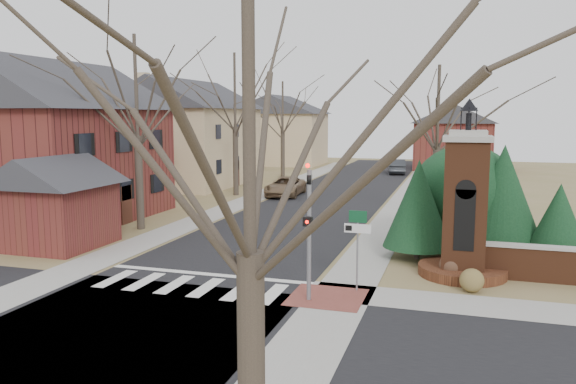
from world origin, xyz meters
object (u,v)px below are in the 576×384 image
(traffic_signal_pole, at_px, (309,221))
(distant_car, at_px, (397,166))
(pickup_truck, at_px, (285,186))
(sign_post, at_px, (357,234))
(brick_gate_monument, at_px, (464,218))

(traffic_signal_pole, height_order, distant_car, traffic_signal_pole)
(traffic_signal_pole, xyz_separation_m, pickup_truck, (-7.70, 22.13, -1.90))
(sign_post, distance_m, brick_gate_monument, 4.55)
(traffic_signal_pole, distance_m, distant_car, 40.41)
(pickup_truck, bearing_deg, traffic_signal_pole, -73.93)
(traffic_signal_pole, bearing_deg, distant_car, 92.28)
(brick_gate_monument, bearing_deg, distant_car, 99.96)
(brick_gate_monument, xyz_separation_m, distant_car, (-6.31, 35.91, -1.43))
(distant_car, bearing_deg, sign_post, 85.77)
(traffic_signal_pole, distance_m, brick_gate_monument, 6.47)
(traffic_signal_pole, relative_size, distant_car, 1.01)
(traffic_signal_pole, bearing_deg, sign_post, 47.57)
(pickup_truck, bearing_deg, brick_gate_monument, -58.11)
(sign_post, bearing_deg, pickup_truck, 113.46)
(pickup_truck, bearing_deg, distant_car, 68.38)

